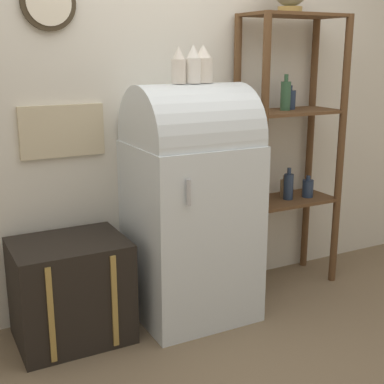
# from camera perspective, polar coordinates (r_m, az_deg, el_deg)

# --- Properties ---
(ground_plane) EXTENTS (12.00, 12.00, 0.00)m
(ground_plane) POSITION_cam_1_polar(r_m,az_deg,el_deg) (3.30, 1.78, -14.21)
(ground_plane) COLOR #7A664C
(wall_back) EXTENTS (7.00, 0.09, 2.70)m
(wall_back) POSITION_cam_1_polar(r_m,az_deg,el_deg) (3.41, -2.94, 10.55)
(wall_back) COLOR silver
(wall_back) RESTS_ON ground_plane
(refrigerator) EXTENTS (0.69, 0.67, 1.42)m
(refrigerator) POSITION_cam_1_polar(r_m,az_deg,el_deg) (3.21, -0.14, -0.78)
(refrigerator) COLOR silver
(refrigerator) RESTS_ON ground_plane
(suitcase_trunk) EXTENTS (0.62, 0.50, 0.58)m
(suitcase_trunk) POSITION_cam_1_polar(r_m,az_deg,el_deg) (3.14, -12.80, -10.19)
(suitcase_trunk) COLOR black
(suitcase_trunk) RESTS_ON ground_plane
(shelf_unit) EXTENTS (0.69, 0.37, 1.83)m
(shelf_unit) POSITION_cam_1_polar(r_m,az_deg,el_deg) (3.68, 10.34, 5.72)
(shelf_unit) COLOR brown
(shelf_unit) RESTS_ON ground_plane
(vase_left) EXTENTS (0.08, 0.08, 0.21)m
(vase_left) POSITION_cam_1_polar(r_m,az_deg,el_deg) (3.05, -1.44, 13.26)
(vase_left) COLOR silver
(vase_left) RESTS_ON refrigerator
(vase_center) EXTENTS (0.09, 0.09, 0.22)m
(vase_center) POSITION_cam_1_polar(r_m,az_deg,el_deg) (3.09, 0.14, 13.37)
(vase_center) COLOR white
(vase_center) RESTS_ON refrigerator
(vase_right) EXTENTS (0.11, 0.11, 0.21)m
(vase_right) POSITION_cam_1_polar(r_m,az_deg,el_deg) (3.15, 1.19, 13.38)
(vase_right) COLOR silver
(vase_right) RESTS_ON refrigerator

